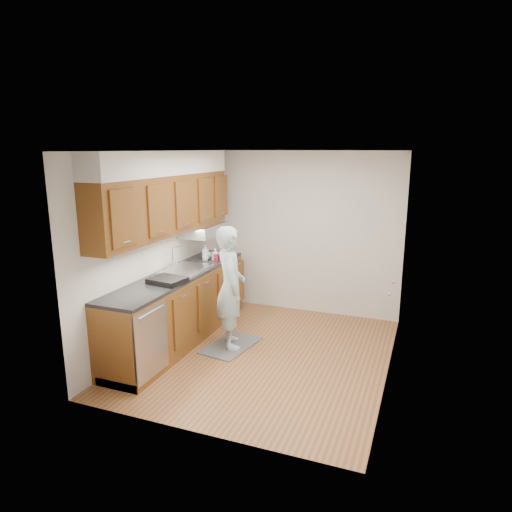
{
  "coord_description": "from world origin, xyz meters",
  "views": [
    {
      "loc": [
        1.82,
        -4.99,
        2.53
      ],
      "look_at": [
        -0.21,
        0.25,
        1.2
      ],
      "focal_mm": 32.0,
      "sensor_mm": 36.0,
      "label": 1
    }
  ],
  "objects_px": {
    "person": "(230,279)",
    "soap_bottle_c": "(207,254)",
    "soap_bottle_b": "(215,254)",
    "soda_can": "(216,258)",
    "dish_rack": "(167,280)",
    "soap_bottle_a": "(205,252)",
    "steel_can": "(221,257)"
  },
  "relations": [
    {
      "from": "steel_can",
      "to": "dish_rack",
      "type": "relative_size",
      "value": 0.32
    },
    {
      "from": "soap_bottle_c",
      "to": "soda_can",
      "type": "bearing_deg",
      "value": -28.92
    },
    {
      "from": "steel_can",
      "to": "person",
      "type": "bearing_deg",
      "value": -56.77
    },
    {
      "from": "soap_bottle_a",
      "to": "soap_bottle_c",
      "type": "bearing_deg",
      "value": 96.48
    },
    {
      "from": "person",
      "to": "soap_bottle_b",
      "type": "distance_m",
      "value": 0.91
    },
    {
      "from": "soap_bottle_a",
      "to": "soap_bottle_b",
      "type": "xyz_separation_m",
      "value": [
        0.15,
        0.02,
        -0.03
      ]
    },
    {
      "from": "soap_bottle_a",
      "to": "person",
      "type": "bearing_deg",
      "value": -44.34
    },
    {
      "from": "soap_bottle_a",
      "to": "soda_can",
      "type": "relative_size",
      "value": 2.19
    },
    {
      "from": "soap_bottle_b",
      "to": "soap_bottle_c",
      "type": "relative_size",
      "value": 1.19
    },
    {
      "from": "soap_bottle_b",
      "to": "steel_can",
      "type": "height_order",
      "value": "soap_bottle_b"
    },
    {
      "from": "soap_bottle_b",
      "to": "soap_bottle_c",
      "type": "bearing_deg",
      "value": 159.97
    },
    {
      "from": "soap_bottle_c",
      "to": "dish_rack",
      "type": "xyz_separation_m",
      "value": [
        0.11,
        -1.28,
        -0.05
      ]
    },
    {
      "from": "soap_bottle_c",
      "to": "dish_rack",
      "type": "distance_m",
      "value": 1.28
    },
    {
      "from": "soap_bottle_a",
      "to": "dish_rack",
      "type": "relative_size",
      "value": 0.61
    },
    {
      "from": "soap_bottle_b",
      "to": "soda_can",
      "type": "xyz_separation_m",
      "value": [
        0.04,
        -0.05,
        -0.04
      ]
    },
    {
      "from": "soap_bottle_a",
      "to": "dish_rack",
      "type": "bearing_deg",
      "value": -85.0
    },
    {
      "from": "soap_bottle_c",
      "to": "steel_can",
      "type": "bearing_deg",
      "value": -13.93
    },
    {
      "from": "person",
      "to": "steel_can",
      "type": "height_order",
      "value": "person"
    },
    {
      "from": "soap_bottle_b",
      "to": "soap_bottle_c",
      "type": "xyz_separation_m",
      "value": [
        -0.16,
        0.06,
        -0.01
      ]
    },
    {
      "from": "person",
      "to": "soap_bottle_b",
      "type": "relative_size",
      "value": 9.41
    },
    {
      "from": "soda_can",
      "to": "person",
      "type": "bearing_deg",
      "value": -51.78
    },
    {
      "from": "soda_can",
      "to": "steel_can",
      "type": "xyz_separation_m",
      "value": [
        0.06,
        0.05,
        0.01
      ]
    },
    {
      "from": "dish_rack",
      "to": "soap_bottle_a",
      "type": "bearing_deg",
      "value": 102.91
    },
    {
      "from": "soap_bottle_a",
      "to": "steel_can",
      "type": "height_order",
      "value": "soap_bottle_a"
    },
    {
      "from": "person",
      "to": "soap_bottle_a",
      "type": "xyz_separation_m",
      "value": [
        -0.71,
        0.69,
        0.15
      ]
    },
    {
      "from": "soap_bottle_a",
      "to": "soap_bottle_c",
      "type": "xyz_separation_m",
      "value": [
        -0.01,
        0.08,
        -0.04
      ]
    },
    {
      "from": "person",
      "to": "soap_bottle_a",
      "type": "bearing_deg",
      "value": 13.26
    },
    {
      "from": "soda_can",
      "to": "dish_rack",
      "type": "height_order",
      "value": "soda_can"
    },
    {
      "from": "dish_rack",
      "to": "steel_can",
      "type": "bearing_deg",
      "value": 91.25
    },
    {
      "from": "soap_bottle_c",
      "to": "soda_can",
      "type": "distance_m",
      "value": 0.23
    },
    {
      "from": "person",
      "to": "soap_bottle_c",
      "type": "distance_m",
      "value": 1.06
    },
    {
      "from": "person",
      "to": "soap_bottle_c",
      "type": "bearing_deg",
      "value": 10.63
    }
  ]
}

